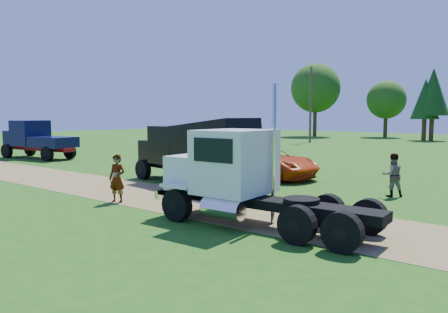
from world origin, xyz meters
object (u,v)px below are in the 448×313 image
Objects in this scene: white_semi_tractor at (237,176)px; black_dump_truck at (196,148)px; orange_pickup at (265,162)px; spectator_a at (117,179)px; navy_truck at (36,139)px.

white_semi_tractor is 7.74m from black_dump_truck.
spectator_a is (-0.67, -9.23, 0.09)m from orange_pickup.
black_dump_truck is 5.30m from spectator_a.
black_dump_truck is 1.11× the size of navy_truck.
black_dump_truck is at bearing 80.14° from spectator_a.
orange_pickup is at bearing -1.33° from navy_truck.
white_semi_tractor is at bearing -30.47° from black_dump_truck.
navy_truck is at bearing 103.58° from orange_pickup.
white_semi_tractor is 10.04m from orange_pickup.
black_dump_truck is at bearing 139.40° from white_semi_tractor.
white_semi_tractor is 0.95× the size of black_dump_truck.
black_dump_truck is at bearing 168.41° from orange_pickup.
white_semi_tractor is 3.87× the size of spectator_a.
spectator_a is at bearing -75.17° from black_dump_truck.
white_semi_tractor is 1.05× the size of navy_truck.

